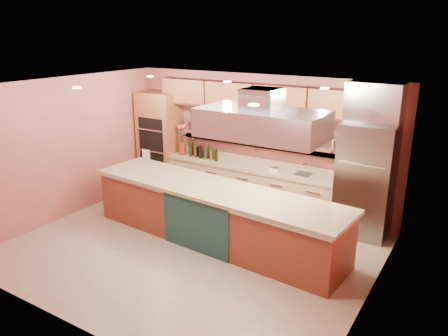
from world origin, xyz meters
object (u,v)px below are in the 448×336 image
Objects in this scene: island at (214,214)px; green_canister at (240,121)px; copper_kettle at (219,120)px; refrigerator at (365,181)px; kitchen_scale at (275,168)px; flower_vase at (182,148)px.

island is 2.36m from green_canister.
copper_kettle reaches higher than island.
refrigerator reaches higher than green_canister.
island is at bearing -93.43° from kitchen_scale.
flower_vase is 1.57m from green_canister.
green_canister is (-2.76, 0.23, 0.76)m from refrigerator.
green_canister reaches higher than island.
copper_kettle is at bearing 180.00° from green_canister.
flower_vase is at bearing -170.48° from kitchen_scale.
kitchen_scale is at bearing -8.50° from copper_kettle.
island is 1.77m from kitchen_scale.
green_canister is (1.37, 0.22, 0.74)m from flower_vase.
copper_kettle is at bearing -178.98° from kitchen_scale.
island is 28.08× the size of kitchen_scale.
kitchen_scale is at bearing 81.39° from island.
kitchen_scale is 1.70m from copper_kettle.
refrigerator is 2.79m from island.
copper_kettle is (0.86, 0.22, 0.71)m from flower_vase.
refrigerator is at bearing -4.77° from green_canister.
flower_vase reaches higher than island.
flower_vase is at bearing -165.60° from copper_kettle.
copper_kettle is (-3.27, 0.23, 0.74)m from refrigerator.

